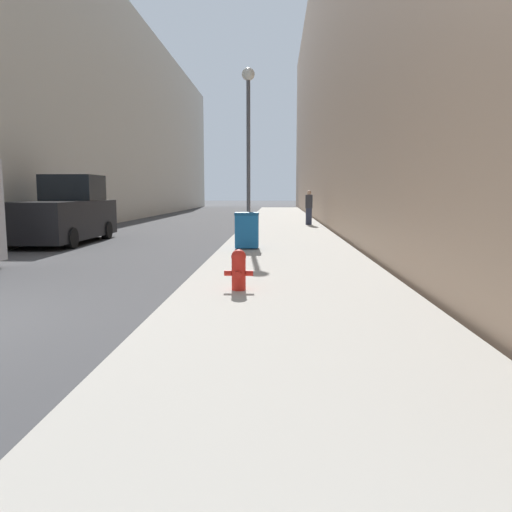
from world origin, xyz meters
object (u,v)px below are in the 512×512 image
object	(u,v)px
pedestrian_on_sidewalk	(309,208)
pickup_truck	(65,214)
fire_hydrant	(239,269)
trash_bin	(247,230)
lamppost	(248,131)

from	to	relation	value
pedestrian_on_sidewalk	pickup_truck	bearing A→B (deg)	-137.72
fire_hydrant	trash_bin	bearing A→B (deg)	92.16
lamppost	fire_hydrant	bearing A→B (deg)	-87.78
trash_bin	lamppost	bearing A→B (deg)	92.34
fire_hydrant	pickup_truck	world-z (taller)	pickup_truck
fire_hydrant	pedestrian_on_sidewalk	xyz separation A→B (m)	(2.17, 16.64, 0.50)
trash_bin	pickup_truck	world-z (taller)	pickup_truck
fire_hydrant	trash_bin	size ratio (longest dim) A/B	0.65
lamppost	pedestrian_on_sidewalk	size ratio (longest dim) A/B	3.35
lamppost	pedestrian_on_sidewalk	world-z (taller)	lamppost
pedestrian_on_sidewalk	trash_bin	bearing A→B (deg)	-102.79
fire_hydrant	pedestrian_on_sidewalk	world-z (taller)	pedestrian_on_sidewalk
pickup_truck	pedestrian_on_sidewalk	distance (m)	11.81
pickup_truck	lamppost	bearing A→B (deg)	2.16
trash_bin	lamppost	size ratio (longest dim) A/B	0.18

